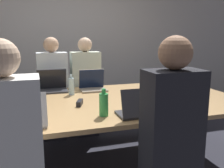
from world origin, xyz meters
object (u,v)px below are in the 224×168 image
bottle_near_midright (104,104)px  laptop_far_midleft (52,85)px  laptop_near_midright (140,108)px  person_far_midleft (53,91)px  person_near_midright (171,140)px  cup_near_midright (167,107)px  laptop_far_center (93,84)px  person_far_center (86,89)px  bottle_far_center (71,86)px  cup_far_midleft (31,89)px  bottle_far_midleft (27,87)px  person_near_left (9,163)px  laptop_near_left (22,118)px  stapler (80,103)px

bottle_near_midright → laptop_far_midleft: size_ratio=0.66×
laptop_near_midright → person_far_midleft: size_ratio=0.26×
person_near_midright → person_far_midleft: (-0.67, 1.98, -0.02)m
person_near_midright → cup_near_midright: size_ratio=16.65×
cup_near_midright → laptop_far_midleft: laptop_far_midleft is taller
laptop_far_center → bottle_near_midright: bearing=-97.7°
person_far_center → bottle_far_center: bearing=-115.6°
person_far_center → laptop_far_midleft: bearing=-145.8°
laptop_far_center → cup_far_midleft: size_ratio=3.69×
cup_far_midleft → bottle_far_midleft: 0.18m
bottle_near_midright → person_far_center: size_ratio=0.17×
person_far_midleft → person_near_left: bearing=-101.6°
cup_near_midright → laptop_far_midleft: (-0.92, 1.16, 0.03)m
person_near_midright → bottle_near_midright: size_ratio=6.07×
bottle_near_midright → cup_far_midleft: bottle_near_midright is taller
bottle_far_center → laptop_far_midleft: (-0.20, 0.27, -0.02)m
laptop_near_midright → cup_near_midright: size_ratio=4.23×
person_near_midright → person_far_midleft: person_near_midright is taller
laptop_far_center → laptop_far_midleft: (-0.49, 0.09, 0.00)m
laptop_near_left → person_near_left: person_near_left is taller
cup_near_midright → bottle_far_midleft: bottle_far_midleft is taller
cup_far_midleft → bottle_near_midright: bearing=-61.5°
cup_near_midright → bottle_far_midleft: bearing=140.5°
person_near_left → bottle_near_midright: size_ratio=6.01×
person_near_midright → bottle_far_center: person_near_midright is taller
cup_near_midright → bottle_far_midleft: (-1.22, 1.00, 0.06)m
laptop_near_left → person_far_center: size_ratio=0.25×
person_near_midright → laptop_far_center: size_ratio=4.45×
laptop_near_left → person_near_left: bearing=80.5°
laptop_near_left → person_near_midright: (1.00, -0.43, -0.13)m
bottle_far_center → stapler: (0.01, -0.47, -0.08)m
cup_near_midright → bottle_near_midright: 0.58m
person_far_center → cup_far_midleft: bearing=-156.1°
stapler → cup_far_midleft: bearing=142.4°
laptop_far_center → person_far_midleft: size_ratio=0.23×
person_near_midright → bottle_far_midleft: person_near_midright is taller
laptop_far_midleft → person_near_left: bearing=-103.0°
cup_near_midright → person_far_center: 1.56m
laptop_far_center → stapler: 0.70m
laptop_far_center → laptop_near_left: bearing=-125.4°
person_far_midleft → bottle_far_midleft: (-0.32, -0.51, 0.18)m
cup_near_midright → bottle_far_center: bottle_far_center is taller
laptop_far_midleft → cup_far_midleft: size_ratio=4.08×
laptop_far_center → person_far_center: size_ratio=0.23×
laptop_near_midright → bottle_far_midleft: laptop_near_midright is taller
laptop_near_midright → person_far_midleft: (-0.61, 1.57, -0.14)m
laptop_near_midright → person_near_midright: size_ratio=0.25×
laptop_near_left → person_far_center: person_far_center is taller
bottle_near_midright → laptop_far_midleft: (-0.35, 1.12, -0.02)m
cup_near_midright → person_far_center: bearing=106.6°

